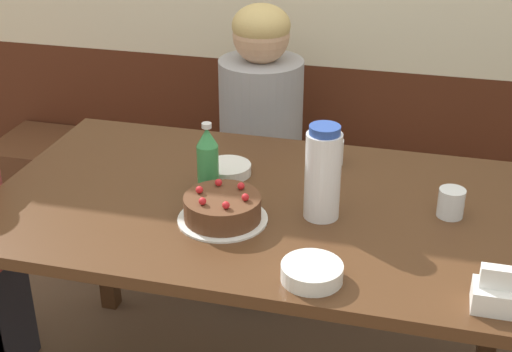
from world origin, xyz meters
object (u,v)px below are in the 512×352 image
(bench_seat, at_px, (310,222))
(bowl_rice_small, at_px, (312,272))
(birthday_cake, at_px, (222,209))
(glass_tumbler_short, at_px, (331,152))
(water_pitcher, at_px, (323,173))
(napkin_holder, at_px, (498,294))
(bowl_soup_white, at_px, (228,169))
(person_teal_shirt, at_px, (261,161))
(soju_bottle, at_px, (208,159))
(glass_water_tall, at_px, (451,203))

(bench_seat, height_order, bowl_rice_small, bowl_rice_small)
(birthday_cake, distance_m, glass_tumbler_short, 0.48)
(bench_seat, height_order, birthday_cake, birthday_cake)
(water_pitcher, distance_m, napkin_holder, 0.54)
(bench_seat, distance_m, bowl_soup_white, 0.90)
(glass_tumbler_short, bearing_deg, napkin_holder, -53.84)
(birthday_cake, height_order, glass_tumbler_short, birthday_cake)
(glass_tumbler_short, distance_m, person_teal_shirt, 0.59)
(soju_bottle, bearing_deg, bowl_rice_small, -44.89)
(bowl_soup_white, bearing_deg, bowl_rice_small, -54.35)
(bowl_soup_white, height_order, person_teal_shirt, person_teal_shirt)
(bowl_rice_small, relative_size, glass_water_tall, 1.83)
(person_teal_shirt, bearing_deg, bench_seat, 125.49)
(soju_bottle, relative_size, bowl_soup_white, 1.47)
(birthday_cake, bearing_deg, bowl_soup_white, 103.67)
(birthday_cake, height_order, bowl_soup_white, birthday_cake)
(water_pitcher, distance_m, glass_water_tall, 0.36)
(birthday_cake, bearing_deg, napkin_holder, -17.58)
(water_pitcher, relative_size, bowl_rice_small, 1.80)
(bowl_rice_small, bearing_deg, water_pitcher, 95.75)
(bench_seat, height_order, person_teal_shirt, person_teal_shirt)
(water_pitcher, distance_m, bowl_soup_white, 0.38)
(bench_seat, distance_m, birthday_cake, 1.12)
(water_pitcher, height_order, glass_tumbler_short, water_pitcher)
(napkin_holder, bearing_deg, bowl_soup_white, 147.14)
(bench_seat, xyz_separation_m, birthday_cake, (-0.08, -0.96, 0.57))
(birthday_cake, bearing_deg, water_pitcher, 19.29)
(person_teal_shirt, bearing_deg, glass_tumbler_short, 38.58)
(bench_seat, bearing_deg, person_teal_shirt, -144.51)
(bowl_rice_small, bearing_deg, soju_bottle, 135.11)
(bowl_rice_small, bearing_deg, napkin_holder, -0.84)
(bench_seat, bearing_deg, birthday_cake, -94.52)
(birthday_cake, xyz_separation_m, glass_water_tall, (0.59, 0.17, 0.00))
(bowl_rice_small, xyz_separation_m, glass_tumbler_short, (-0.06, 0.63, 0.02))
(glass_tumbler_short, bearing_deg, bowl_soup_white, -152.68)
(glass_tumbler_short, bearing_deg, bowl_rice_small, -84.91)
(person_teal_shirt, bearing_deg, bowl_rice_small, 20.22)
(birthday_cake, xyz_separation_m, water_pitcher, (0.25, 0.09, 0.09))
(glass_tumbler_short, bearing_deg, water_pitcher, -85.51)
(glass_water_tall, xyz_separation_m, person_teal_shirt, (-0.69, 0.66, -0.26))
(bowl_soup_white, height_order, glass_tumbler_short, glass_tumbler_short)
(bench_seat, distance_m, person_teal_shirt, 0.39)
(water_pitcher, bearing_deg, soju_bottle, 168.62)
(water_pitcher, distance_m, person_teal_shirt, 0.89)
(birthday_cake, distance_m, person_teal_shirt, 0.88)
(birthday_cake, distance_m, napkin_holder, 0.72)
(soju_bottle, xyz_separation_m, bowl_soup_white, (0.02, 0.11, -0.08))
(soju_bottle, bearing_deg, glass_water_tall, 1.58)
(birthday_cake, height_order, person_teal_shirt, person_teal_shirt)
(glass_water_tall, bearing_deg, person_teal_shirt, 136.44)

